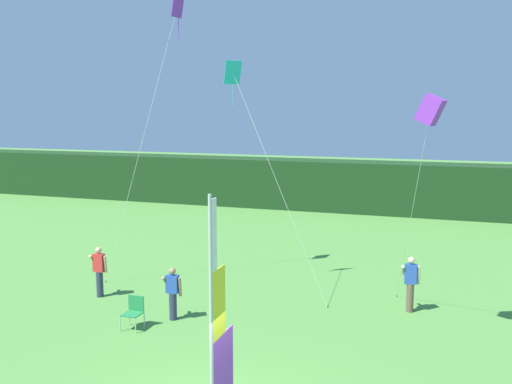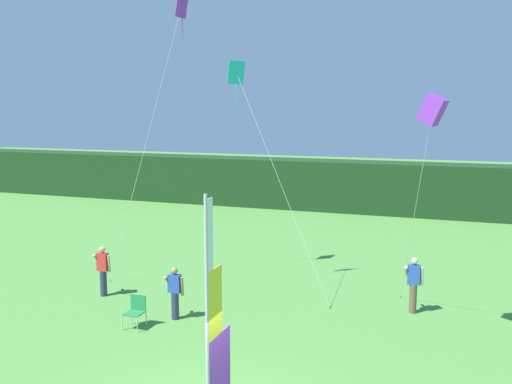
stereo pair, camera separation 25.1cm
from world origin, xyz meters
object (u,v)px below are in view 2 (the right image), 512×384
person_mid_field (414,283)px  folding_chair (136,309)px  person_near_banner (175,292)px  kite_purple_diamond_3 (177,23)px  person_far_left (103,270)px  kite_cyan_diamond_1 (242,88)px  kite_purple_box_0 (432,111)px  banner_flag (214,330)px

person_mid_field → folding_chair: bearing=-152.1°
person_near_banner → kite_purple_diamond_3: kite_purple_diamond_3 is taller
person_far_left → kite_cyan_diamond_1: size_ratio=0.22×
person_mid_field → kite_purple_box_0: kite_purple_box_0 is taller
person_mid_field → banner_flag: bearing=-107.8°
person_near_banner → kite_purple_diamond_3: (-1.52, 3.42, 8.02)m
banner_flag → person_near_banner: (-3.72, 5.60, -1.44)m
banner_flag → kite_cyan_diamond_1: size_ratio=0.62×
banner_flag → kite_purple_diamond_3: (-5.24, 9.02, 6.59)m
person_mid_field → kite_purple_box_0: (0.45, -2.41, 5.11)m
person_near_banner → kite_purple_box_0: size_ratio=0.24×
person_mid_field → kite_purple_diamond_3: 11.25m
person_far_left → kite_purple_box_0: size_ratio=0.26×
person_near_banner → kite_purple_box_0: (6.89, 0.45, 5.19)m
folding_chair → kite_purple_diamond_3: size_ratio=0.09×
person_far_left → kite_cyan_diamond_1: kite_cyan_diamond_1 is taller
person_mid_field → person_far_left: person_mid_field is taller
person_near_banner → person_mid_field: person_mid_field is taller
kite_purple_diamond_3 → banner_flag: bearing=-59.9°
banner_flag → person_near_banner: 6.87m
person_mid_field → kite_cyan_diamond_1: 7.99m
kite_cyan_diamond_1 → kite_purple_diamond_3: size_ratio=0.76×
kite_cyan_diamond_1 → kite_purple_diamond_3: bearing=171.1°
kite_cyan_diamond_1 → person_near_banner: bearing=-107.0°
banner_flag → folding_chair: banner_flag is taller
banner_flag → kite_purple_box_0: size_ratio=0.73×
folding_chair → person_far_left: bearing=140.2°
folding_chair → kite_purple_diamond_3: 9.43m
person_near_banner → kite_purple_diamond_3: 8.85m
person_mid_field → person_far_left: bearing=-169.6°
person_far_left → folding_chair: bearing=-39.8°
person_far_left → kite_purple_diamond_3: bearing=54.5°
kite_cyan_diamond_1 → person_far_left: bearing=-154.7°
kite_purple_box_0 → kite_cyan_diamond_1: 6.54m
kite_purple_diamond_3 → person_mid_field: bearing=-4.0°
folding_chair → person_near_banner: bearing=51.6°
person_mid_field → person_far_left: size_ratio=1.03×
person_mid_field → kite_purple_box_0: bearing=-79.4°
kite_purple_box_0 → kite_purple_diamond_3: bearing=160.5°
person_mid_field → kite_purple_box_0: 5.67m
person_mid_field → kite_cyan_diamond_1: size_ratio=0.22×
person_near_banner → folding_chair: 1.23m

